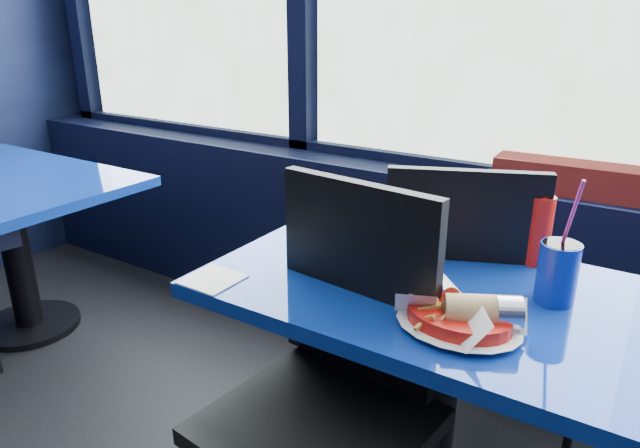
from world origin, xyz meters
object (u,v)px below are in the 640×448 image
(chair_near_back, at_px, (486,301))
(ketchup_bottle, at_px, (539,225))
(planter_box, at_px, (577,179))
(far_table, at_px, (9,214))
(food_basket, at_px, (462,317))
(chair_near_front, at_px, (334,371))
(soda_cup, at_px, (558,271))
(near_table, at_px, (438,350))

(chair_near_back, xyz_separation_m, ketchup_bottle, (0.13, -0.04, 0.28))
(planter_box, bearing_deg, far_table, -160.41)
(food_basket, distance_m, ketchup_bottle, 0.46)
(chair_near_front, height_order, planter_box, chair_near_front)
(chair_near_front, bearing_deg, planter_box, 80.63)
(soda_cup, bearing_deg, planter_box, 97.10)
(planter_box, height_order, soda_cup, soda_cup)
(ketchup_bottle, bearing_deg, planter_box, 90.46)
(chair_near_front, xyz_separation_m, soda_cup, (0.41, 0.33, 0.24))
(chair_near_front, relative_size, soda_cup, 3.28)
(near_table, height_order, ketchup_bottle, ketchup_bottle)
(ketchup_bottle, bearing_deg, far_table, -172.59)
(chair_near_front, height_order, ketchup_bottle, chair_near_front)
(food_basket, bearing_deg, chair_near_front, -165.24)
(near_table, relative_size, far_table, 1.00)
(chair_near_front, bearing_deg, far_table, 178.40)
(near_table, xyz_separation_m, planter_box, (0.15, 0.85, 0.29))
(chair_near_front, distance_m, soda_cup, 0.58)
(soda_cup, bearing_deg, chair_near_back, 132.29)
(chair_near_front, height_order, food_basket, chair_near_front)
(far_table, distance_m, ketchup_bottle, 2.19)
(near_table, height_order, food_basket, food_basket)
(near_table, bearing_deg, soda_cup, 17.23)
(chair_near_back, relative_size, food_basket, 3.95)
(soda_cup, bearing_deg, near_table, -162.77)
(near_table, xyz_separation_m, far_table, (-2.00, 0.00, 0.00))
(food_basket, xyz_separation_m, ketchup_bottle, (0.05, 0.45, 0.08))
(planter_box, bearing_deg, ketchup_bottle, -91.61)
(chair_near_front, height_order, soda_cup, soda_cup)
(planter_box, bearing_deg, food_basket, -94.55)
(near_table, relative_size, soda_cup, 3.83)
(planter_box, xyz_separation_m, food_basket, (-0.04, -1.02, -0.07))
(near_table, bearing_deg, chair_near_back, 85.49)
(ketchup_bottle, bearing_deg, chair_near_front, -120.57)
(near_table, distance_m, ketchup_bottle, 0.43)
(food_basket, bearing_deg, chair_near_back, 96.33)
(food_basket, height_order, ketchup_bottle, ketchup_bottle)
(chair_near_back, bearing_deg, ketchup_bottle, 140.45)
(far_table, xyz_separation_m, soda_cup, (2.25, 0.08, 0.26))
(far_table, height_order, planter_box, planter_box)
(planter_box, height_order, ketchup_bottle, ketchup_bottle)
(ketchup_bottle, bearing_deg, near_table, -118.74)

